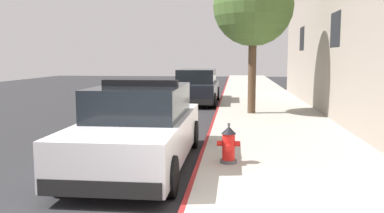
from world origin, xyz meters
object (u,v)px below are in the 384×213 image
(police_cruiser, at_px, (140,128))
(parked_car_silver_ahead, at_px, (197,87))
(street_tree, at_px, (253,6))
(fire_hydrant, at_px, (229,145))

(police_cruiser, bearing_deg, parked_car_silver_ahead, 89.65)
(police_cruiser, height_order, parked_car_silver_ahead, police_cruiser)
(street_tree, bearing_deg, fire_hydrant, -95.69)
(parked_car_silver_ahead, relative_size, fire_hydrant, 6.37)
(police_cruiser, relative_size, parked_car_silver_ahead, 1.00)
(fire_hydrant, height_order, street_tree, street_tree)
(parked_car_silver_ahead, xyz_separation_m, street_tree, (2.36, -4.02, 3.13))
(police_cruiser, xyz_separation_m, street_tree, (2.42, 6.86, 3.13))
(parked_car_silver_ahead, relative_size, street_tree, 0.94)
(police_cruiser, height_order, street_tree, street_tree)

